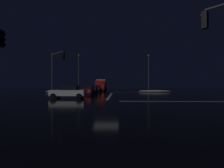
# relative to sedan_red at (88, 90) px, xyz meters

# --- Properties ---
(ground) EXTENTS (120.00, 120.00, 0.10)m
(ground) POSITION_rel_sedan_red_xyz_m (3.79, -10.93, -0.85)
(ground) COLOR black
(stop_line_north) EXTENTS (0.35, 14.80, 0.01)m
(stop_line_north) POSITION_rel_sedan_red_xyz_m (3.79, -2.31, -0.80)
(stop_line_north) COLOR white
(stop_line_north) RESTS_ON ground
(centre_line_ns) EXTENTS (22.00, 0.15, 0.01)m
(centre_line_ns) POSITION_rel_sedan_red_xyz_m (3.79, 9.29, -0.80)
(centre_line_ns) COLOR yellow
(centre_line_ns) RESTS_ON ground
(crosswalk_bar_east) EXTENTS (14.80, 0.40, 0.01)m
(crosswalk_bar_east) POSITION_rel_sedan_red_xyz_m (12.51, -10.93, -0.80)
(crosswalk_bar_east) COLOR white
(crosswalk_bar_east) RESTS_ON ground
(snow_bank_left_curb) EXTENTS (9.19, 1.50, 0.47)m
(snow_bank_left_curb) POSITION_rel_sedan_red_xyz_m (-5.63, 7.28, -0.57)
(snow_bank_left_curb) COLOR white
(snow_bank_left_curb) RESTS_ON ground
(snow_bank_right_curb) EXTENTS (7.13, 1.50, 0.45)m
(snow_bank_right_curb) POSITION_rel_sedan_red_xyz_m (13.21, 10.15, -0.58)
(snow_bank_right_curb) COLOR white
(snow_bank_right_curb) RESTS_ON ground
(sedan_red) EXTENTS (2.02, 4.33, 1.57)m
(sedan_red) POSITION_rel_sedan_red_xyz_m (0.00, 0.00, 0.00)
(sedan_red) COLOR maroon
(sedan_red) RESTS_ON ground
(sedan_blue) EXTENTS (2.02, 4.33, 1.57)m
(sedan_blue) POSITION_rel_sedan_red_xyz_m (-0.16, 6.49, 0.00)
(sedan_blue) COLOR navy
(sedan_blue) RESTS_ON ground
(sedan_black) EXTENTS (2.02, 4.33, 1.57)m
(sedan_black) POSITION_rel_sedan_red_xyz_m (0.06, 12.12, 0.00)
(sedan_black) COLOR black
(sedan_black) RESTS_ON ground
(box_truck) EXTENTS (2.68, 8.28, 3.08)m
(box_truck) POSITION_rel_sedan_red_xyz_m (0.34, 19.64, 0.91)
(box_truck) COLOR red
(box_truck) RESTS_ON ground
(sedan_white_crossing) EXTENTS (4.33, 2.02, 1.57)m
(sedan_white_crossing) POSITION_rel_sedan_red_xyz_m (-1.13, -7.23, 0.00)
(sedan_white_crossing) COLOR silver
(sedan_white_crossing) RESTS_ON ground
(traffic_signal_nw) EXTENTS (2.89, 2.89, 6.66)m
(traffic_signal_nw) POSITION_rel_sedan_red_xyz_m (-4.17, -2.97, 3.75)
(traffic_signal_nw) COLOR #4C4C51
(traffic_signal_nw) RESTS_ON ground
(streetlamp_left_far) EXTENTS (0.44, 0.44, 10.20)m
(streetlamp_left_far) POSITION_rel_sedan_red_xyz_m (-5.93, 19.29, 5.01)
(streetlamp_left_far) COLOR #424247
(streetlamp_left_far) RESTS_ON ground
(streetlamp_right_far) EXTENTS (0.44, 0.44, 9.95)m
(streetlamp_right_far) POSITION_rel_sedan_red_xyz_m (13.51, 19.29, 4.88)
(streetlamp_right_far) COLOR #424247
(streetlamp_right_far) RESTS_ON ground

